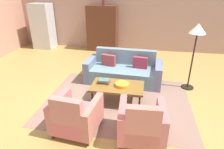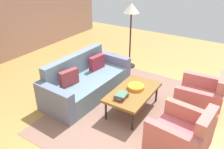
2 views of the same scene
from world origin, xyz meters
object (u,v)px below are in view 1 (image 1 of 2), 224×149
book_stack (104,81)px  cabinet (102,29)px  vase_tall (104,2)px  floor_lamp (197,35)px  coffee_table (117,87)px  refrigerator (43,26)px  fruit_bowl (122,85)px  armchair_right (141,125)px  couch (124,71)px  armchair_left (75,117)px

book_stack → cabinet: size_ratio=0.16×
vase_tall → floor_lamp: size_ratio=0.14×
floor_lamp → coffee_table: bearing=-149.7°
book_stack → refrigerator: 5.12m
fruit_bowl → book_stack: bearing=171.4°
book_stack → cabinet: bearing=103.2°
book_stack → vase_tall: vase_tall is taller
armchair_right → floor_lamp: (1.16, 2.20, 1.10)m
couch → vase_tall: 3.38m
armchair_left → refrigerator: bearing=128.3°
coffee_table → refrigerator: 5.40m
fruit_bowl → vase_tall: bearing=107.7°
floor_lamp → refrigerator: bearing=153.5°
coffee_table → armchair_left: (-0.61, -1.17, -0.06)m
cabinet → armchair_right: bearing=-70.1°
couch → coffee_table: bearing=92.2°
armchair_right → armchair_left: bearing=176.3°
armchair_right → book_stack: (-0.94, 1.23, 0.14)m
coffee_table → book_stack: book_stack is taller
armchair_right → couch: bearing=100.6°
coffee_table → floor_lamp: floor_lamp is taller
fruit_bowl → book_stack: book_stack is taller
vase_tall → floor_lamp: (2.91, -2.88, -0.48)m
couch → cabinet: (-1.24, 2.73, 0.61)m
cabinet → vase_tall: size_ratio=7.33×
fruit_bowl → refrigerator: (-3.91, 3.81, 0.45)m
armchair_left → book_stack: 1.27m
armchair_right → cabinet: size_ratio=0.49×
coffee_table → armchair_left: armchair_left is taller
coffee_table → fruit_bowl: bearing=0.0°
coffee_table → armchair_right: bearing=-62.6°
couch → armchair_left: 2.43m
armchair_left → refrigerator: refrigerator is taller
armchair_right → cabinet: (-1.84, 5.08, 0.56)m
refrigerator → book_stack: bearing=-47.3°
refrigerator → armchair_left: bearing=-57.4°
couch → armchair_right: 2.43m
fruit_bowl → floor_lamp: size_ratio=0.19×
fruit_bowl → cabinet: bearing=109.0°
armchair_right → cabinet: cabinet is taller
armchair_right → floor_lamp: size_ratio=0.51×
vase_tall → refrigerator: bearing=-177.8°
floor_lamp → vase_tall: bearing=135.3°
armchair_right → fruit_bowl: 1.27m
book_stack → refrigerator: bearing=132.7°
coffee_table → floor_lamp: (1.77, 1.03, 1.04)m
fruit_bowl → vase_tall: (-1.25, 3.91, 1.45)m
armchair_left → cabinet: (-0.63, 5.08, 0.56)m
armchair_left → floor_lamp: (2.37, 2.20, 1.10)m
armchair_left → refrigerator: 5.94m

